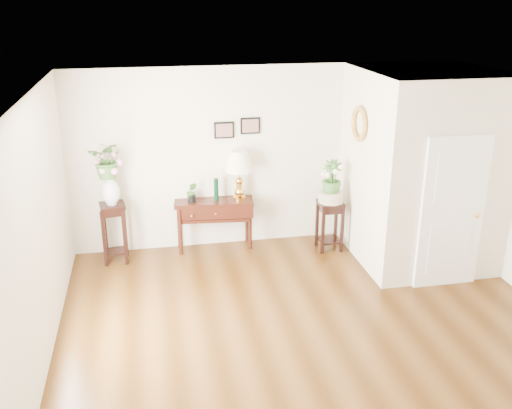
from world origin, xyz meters
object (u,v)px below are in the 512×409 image
object	(u,v)px
console_table	(214,224)
table_lamp	(239,177)
plant_stand_b	(329,225)
plant_stand_a	(115,233)

from	to	relation	value
console_table	table_lamp	distance (m)	0.85
console_table	plant_stand_b	size ratio (longest dim) A/B	1.53
table_lamp	plant_stand_b	world-z (taller)	table_lamp
plant_stand_a	plant_stand_b	size ratio (longest dim) A/B	1.16
table_lamp	plant_stand_b	size ratio (longest dim) A/B	0.98
console_table	plant_stand_b	world-z (taller)	console_table
plant_stand_a	console_table	bearing A→B (deg)	6.26
table_lamp	plant_stand_a	xyz separation A→B (m)	(-1.91, -0.17, -0.70)
console_table	plant_stand_a	bearing A→B (deg)	-167.88
table_lamp	plant_stand_a	world-z (taller)	table_lamp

